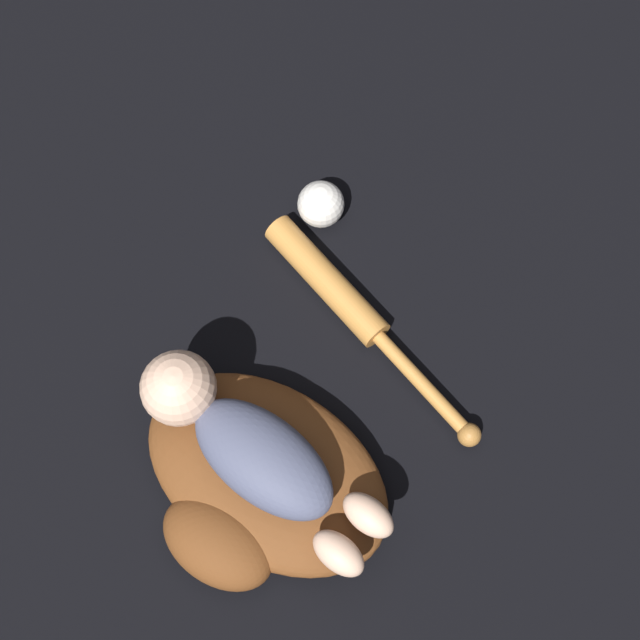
{
  "coord_description": "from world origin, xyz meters",
  "views": [
    {
      "loc": [
        -0.2,
        0.06,
        1.22
      ],
      "look_at": [
        0.14,
        -0.25,
        0.06
      ],
      "focal_mm": 50.0,
      "sensor_mm": 36.0,
      "label": 1
    }
  ],
  "objects_px": {
    "baby_figure": "(243,442)",
    "baseball_bat": "(347,303)",
    "baseball_glove": "(259,483)",
    "baseball": "(321,204)"
  },
  "relations": [
    {
      "from": "baby_figure",
      "to": "baseball_bat",
      "type": "height_order",
      "value": "baby_figure"
    },
    {
      "from": "baseball_glove",
      "to": "baby_figure",
      "type": "height_order",
      "value": "baby_figure"
    },
    {
      "from": "baby_figure",
      "to": "baseball",
      "type": "xyz_separation_m",
      "value": [
        0.22,
        -0.34,
        -0.08
      ]
    },
    {
      "from": "baseball_bat",
      "to": "baseball_glove",
      "type": "bearing_deg",
      "value": 112.75
    },
    {
      "from": "baby_figure",
      "to": "baseball_bat",
      "type": "bearing_deg",
      "value": -73.44
    },
    {
      "from": "baseball_glove",
      "to": "baseball_bat",
      "type": "height_order",
      "value": "baseball_glove"
    },
    {
      "from": "baseball",
      "to": "baseball_bat",
      "type": "bearing_deg",
      "value": 150.74
    },
    {
      "from": "baby_figure",
      "to": "baseball_glove",
      "type": "bearing_deg",
      "value": 159.99
    },
    {
      "from": "baby_figure",
      "to": "baseball",
      "type": "bearing_deg",
      "value": -57.16
    },
    {
      "from": "baseball_glove",
      "to": "baseball",
      "type": "xyz_separation_m",
      "value": [
        0.25,
        -0.35,
        -0.0
      ]
    }
  ]
}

